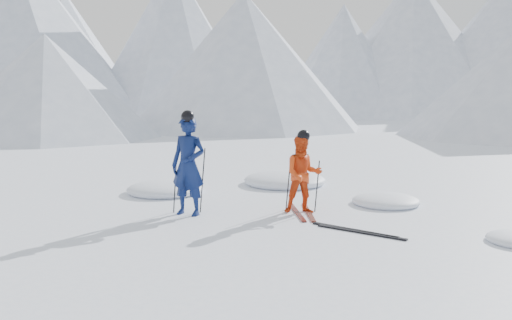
{
  "coord_description": "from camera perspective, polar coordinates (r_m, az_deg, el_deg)",
  "views": [
    {
      "loc": [
        -1.54,
        -10.49,
        2.5
      ],
      "look_at": [
        -2.05,
        0.5,
        1.1
      ],
      "focal_mm": 38.0,
      "sensor_mm": 36.0,
      "label": 1
    }
  ],
  "objects": [
    {
      "name": "skier_blue",
      "position": [
        11.0,
        -7.14,
        -0.6
      ],
      "size": [
        0.86,
        0.71,
        2.02
      ],
      "primitive_type": "imported",
      "rotation": [
        0.0,
        0.0,
        -0.37
      ],
      "color": "#0C1949",
      "rests_on": "ground"
    },
    {
      "name": "snow_lumps",
      "position": [
        13.59,
        1.58,
        -3.35
      ],
      "size": [
        8.3,
        7.13,
        0.48
      ],
      "color": "white",
      "rests_on": "ground"
    },
    {
      "name": "pole_blue_right",
      "position": [
        11.25,
        -5.65,
        -2.13
      ],
      "size": [
        0.13,
        0.08,
        1.34
      ],
      "primitive_type": "cylinder",
      "rotation": [
        -0.04,
        0.08,
        0.0
      ],
      "color": "black",
      "rests_on": "ground"
    },
    {
      "name": "mountain_range",
      "position": [
        46.56,
        11.84,
        12.32
      ],
      "size": [
        106.15,
        62.94,
        15.53
      ],
      "color": "#B2BCD1",
      "rests_on": "ground"
    },
    {
      "name": "ground",
      "position": [
        10.9,
        10.75,
        -6.14
      ],
      "size": [
        160.0,
        160.0,
        0.0
      ],
      "primitive_type": "plane",
      "color": "white",
      "rests_on": "ground"
    },
    {
      "name": "ski_worn_right",
      "position": [
        11.3,
        5.55,
        -5.49
      ],
      "size": [
        0.21,
        1.7,
        0.03
      ],
      "primitive_type": "cube",
      "rotation": [
        0.0,
        0.0,
        0.07
      ],
      "color": "black",
      "rests_on": "ground"
    },
    {
      "name": "pole_blue_left",
      "position": [
        11.25,
        -8.49,
        -2.18
      ],
      "size": [
        0.13,
        0.09,
        1.34
      ],
      "primitive_type": "cylinder",
      "rotation": [
        0.05,
        0.08,
        0.0
      ],
      "color": "black",
      "rests_on": "ground"
    },
    {
      "name": "pole_red_left",
      "position": [
        11.43,
        3.41,
        -2.65
      ],
      "size": [
        0.11,
        0.09,
        1.07
      ],
      "primitive_type": "cylinder",
      "rotation": [
        0.06,
        0.08,
        0.0
      ],
      "color": "black",
      "rests_on": "ground"
    },
    {
      "name": "ski_loose_b",
      "position": [
        9.87,
        10.98,
        -7.48
      ],
      "size": [
        1.46,
        1.02,
        0.03
      ],
      "primitive_type": "cube",
      "rotation": [
        0.0,
        0.0,
        0.98
      ],
      "color": "black",
      "rests_on": "ground"
    },
    {
      "name": "pole_red_right",
      "position": [
        11.35,
        6.45,
        -2.75
      ],
      "size": [
        0.11,
        0.08,
        1.07
      ],
      "primitive_type": "cylinder",
      "rotation": [
        -0.05,
        0.08,
        0.0
      ],
      "color": "black",
      "rests_on": "ground"
    },
    {
      "name": "ski_worn_left",
      "position": [
        11.29,
        4.33,
        -5.49
      ],
      "size": [
        0.33,
        1.7,
        0.03
      ],
      "primitive_type": "cube",
      "rotation": [
        0.0,
        0.0,
        0.14
      ],
      "color": "black",
      "rests_on": "ground"
    },
    {
      "name": "skier_red",
      "position": [
        11.15,
        4.98,
        -1.52
      ],
      "size": [
        0.85,
        0.69,
        1.61
      ],
      "primitive_type": "imported",
      "rotation": [
        0.0,
        0.0,
        0.11
      ],
      "color": "red",
      "rests_on": "ground"
    },
    {
      "name": "ski_loose_a",
      "position": [
        10.0,
        10.28,
        -7.27
      ],
      "size": [
        1.43,
        1.07,
        0.03
      ],
      "primitive_type": "cube",
      "rotation": [
        0.0,
        0.0,
        0.95
      ],
      "color": "black",
      "rests_on": "ground"
    }
  ]
}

